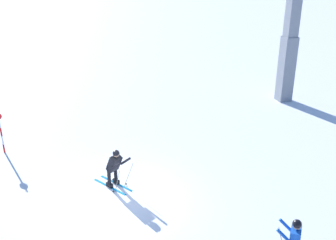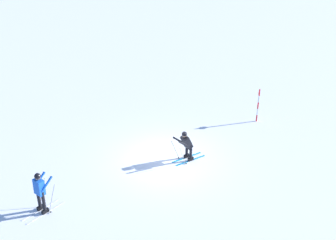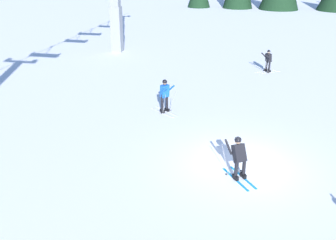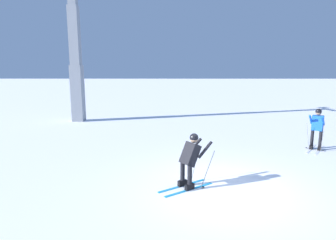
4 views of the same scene
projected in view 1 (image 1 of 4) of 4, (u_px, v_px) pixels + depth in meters
name	position (u px, v px, depth m)	size (l,w,h in m)	color
ground_plane	(118.00, 200.00, 14.24)	(260.00, 260.00, 0.00)	white
skier_carving_main	(115.00, 165.00, 14.71)	(1.64, 1.38, 1.69)	#198CCC
lift_tower_near	(293.00, 15.00, 21.81)	(0.74, 2.71, 11.68)	gray
trail_marker_pole	(1.00, 130.00, 17.19)	(0.07, 0.28, 1.95)	red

